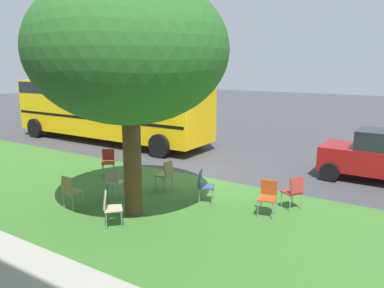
{
  "coord_description": "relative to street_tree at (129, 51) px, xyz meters",
  "views": [
    {
      "loc": [
        -6.42,
        10.5,
        3.65
      ],
      "look_at": [
        -0.09,
        0.65,
        1.19
      ],
      "focal_mm": 35.28,
      "sensor_mm": 36.0,
      "label": 1
    }
  ],
  "objects": [
    {
      "name": "chair_4",
      "position": [
        1.21,
        -0.57,
        -3.44
      ],
      "size": [
        0.52,
        0.52,
        0.88
      ],
      "color": "#ADA393",
      "rests_on": "ground"
    },
    {
      "name": "chair_2",
      "position": [
        -1.03,
        -1.67,
        -3.44
      ],
      "size": [
        0.55,
        0.54,
        0.88
      ],
      "color": "#335184",
      "rests_on": "ground"
    },
    {
      "name": "chair_3",
      "position": [
        -2.83,
        -1.73,
        -3.44
      ],
      "size": [
        0.48,
        0.49,
        0.88
      ],
      "color": "#C64C1E",
      "rests_on": "ground"
    },
    {
      "name": "grass_verge",
      "position": [
        0.4,
        -0.62,
        -3.96
      ],
      "size": [
        48.0,
        6.0,
        0.01
      ],
      "primitive_type": "cube",
      "color": "#3D752D",
      "rests_on": "ground"
    },
    {
      "name": "street_tree",
      "position": [
        0.0,
        0.0,
        0.0
      ],
      "size": [
        4.62,
        4.62,
        5.68
      ],
      "color": "brown",
      "rests_on": "ground"
    },
    {
      "name": "chair_6",
      "position": [
        -3.25,
        -2.44,
        -3.44
      ],
      "size": [
        0.57,
        0.57,
        0.88
      ],
      "color": "#B7332D",
      "rests_on": "ground"
    },
    {
      "name": "chair_5",
      "position": [
        3.0,
        -2.13,
        -3.44
      ],
      "size": [
        0.59,
        0.59,
        0.88
      ],
      "color": "#B7332D",
      "rests_on": "ground"
    },
    {
      "name": "chair_0",
      "position": [
        -0.07,
        0.88,
        -3.44
      ],
      "size": [
        0.59,
        0.59,
        0.88
      ],
      "color": "beige",
      "rests_on": "ground"
    },
    {
      "name": "school_bus",
      "position": [
        7.03,
        -6.26,
        -2.2
      ],
      "size": [
        10.4,
        2.8,
        2.88
      ],
      "color": "yellow",
      "rests_on": "ground"
    },
    {
      "name": "ground",
      "position": [
        0.4,
        -3.82,
        -3.96
      ],
      "size": [
        80.0,
        80.0,
        0.0
      ],
      "primitive_type": "plane",
      "color": "#424247"
    },
    {
      "name": "chair_7",
      "position": [
        0.45,
        -1.93,
        -3.44
      ],
      "size": [
        0.42,
        0.42,
        0.88
      ],
      "color": "olive",
      "rests_on": "ground"
    },
    {
      "name": "chair_1",
      "position": [
        1.57,
        0.63,
        -3.44
      ],
      "size": [
        0.43,
        0.44,
        0.88
      ],
      "color": "olive",
      "rests_on": "ground"
    }
  ]
}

